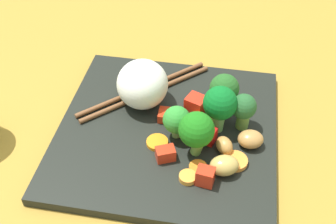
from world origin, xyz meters
The scene contains 23 objects.
ground_plane centered at (0.00, 0.00, -1.00)cm, with size 110.00×110.00×2.00cm, color #A47E2B.
square_plate centered at (0.00, 0.00, 0.65)cm, with size 28.50×28.50×1.29cm, color black.
rice_mound centered at (-4.03, 4.64, 4.53)cm, with size 7.61×7.03×6.48cm, color white.
broccoli_floret_0 centered at (9.68, 1.67, 4.39)cm, with size 3.33×3.33×5.13cm.
broccoli_floret_1 centered at (6.60, 0.98, 5.27)cm, with size 4.41×4.41×6.54cm.
broccoli_floret_2 centered at (6.99, 3.84, 5.31)cm, with size 3.92×3.92×6.39cm.
broccoli_floret_3 centered at (1.38, -1.30, 4.04)cm, with size 3.56×3.56×4.76cm.
broccoli_floret_4 centered at (4.06, -3.83, 5.14)cm, with size 4.41×4.41×6.30cm.
carrot_slice_0 centered at (9.00, -4.92, 1.59)cm, with size 3.12×3.12×0.60cm, color orange.
carrot_slice_1 centered at (4.11, 1.65, 1.64)cm, with size 2.42×2.42×0.69cm, color orange.
carrot_slice_2 centered at (3.47, -0.58, 1.66)cm, with size 2.10×2.10×0.74cm, color orange.
carrot_slice_3 centered at (-0.86, -3.07, 1.55)cm, with size 2.79×2.79×0.51cm, color orange.
carrot_slice_4 centered at (3.56, -8.21, 1.64)cm, with size 2.10×2.10×0.69cm, color orange.
carrot_slice_5 centered at (4.63, -6.42, 1.51)cm, with size 2.20×2.20×0.44cm, color orange.
pepper_chunk_0 centered at (3.42, 3.84, 2.45)cm, with size 2.54×2.32×2.31cm, color red.
pepper_chunk_1 centered at (0.51, -5.34, 2.12)cm, with size 2.32×1.64×1.65cm, color red.
pepper_chunk_2 centered at (5.59, -8.44, 2.43)cm, with size 2.05×1.67×2.27cm, color red.
pepper_chunk_3 centered at (5.39, -1.66, 2.32)cm, with size 2.07×1.72×2.05cm, color red.
pepper_chunk_4 centered at (0.02, 1.65, 1.93)cm, with size 2.78×2.19×1.28cm, color red.
chicken_piece_0 centered at (7.59, -3.15, 2.30)cm, with size 2.64×1.92×2.01cm, color #BE8742.
chicken_piece_1 centered at (10.80, -1.72, 2.37)cm, with size 3.24×2.74×2.15cm, color #B68345.
chicken_piece_2 centered at (7.70, -6.52, 2.45)cm, with size 3.54×2.73×2.31cm, color tan.
chopstick_pair centered at (-4.13, 6.68, 1.63)cm, with size 17.30×15.50×0.66cm.
Camera 1 is at (5.56, -40.48, 42.11)cm, focal length 46.61 mm.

